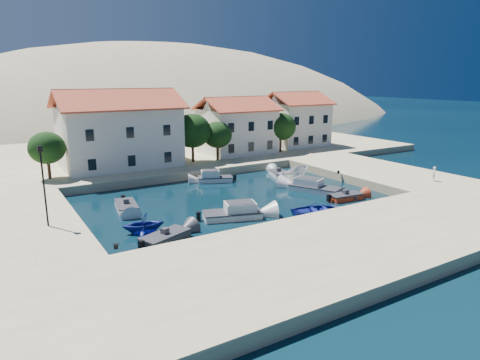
% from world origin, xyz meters
% --- Properties ---
extents(ground, '(400.00, 400.00, 0.00)m').
position_xyz_m(ground, '(0.00, 0.00, 0.00)').
color(ground, black).
rests_on(ground, ground).
extents(quay_south, '(52.00, 12.00, 1.00)m').
position_xyz_m(quay_south, '(0.00, -6.00, 0.50)').
color(quay_south, tan).
rests_on(quay_south, ground).
extents(quay_east, '(11.00, 20.00, 1.00)m').
position_xyz_m(quay_east, '(20.50, 10.00, 0.50)').
color(quay_east, tan).
rests_on(quay_east, ground).
extents(quay_west, '(8.00, 20.00, 1.00)m').
position_xyz_m(quay_west, '(-19.00, 10.00, 0.50)').
color(quay_west, tan).
rests_on(quay_west, ground).
extents(quay_north, '(80.00, 36.00, 1.00)m').
position_xyz_m(quay_north, '(2.00, 38.00, 0.50)').
color(quay_north, tan).
rests_on(quay_north, ground).
extents(hills, '(254.00, 176.00, 99.00)m').
position_xyz_m(hills, '(20.64, 123.62, -23.40)').
color(hills, tan).
rests_on(hills, ground).
extents(building_left, '(14.70, 9.45, 9.70)m').
position_xyz_m(building_left, '(-6.00, 28.00, 5.94)').
color(building_left, silver).
rests_on(building_left, quay_north).
extents(building_mid, '(10.50, 8.40, 8.30)m').
position_xyz_m(building_mid, '(12.00, 29.00, 5.22)').
color(building_mid, silver).
rests_on(building_mid, quay_north).
extents(building_right, '(9.45, 8.40, 8.80)m').
position_xyz_m(building_right, '(24.00, 30.00, 5.47)').
color(building_right, silver).
rests_on(building_right, quay_north).
extents(trees, '(37.30, 5.30, 6.45)m').
position_xyz_m(trees, '(4.51, 25.46, 4.84)').
color(trees, '#382314').
rests_on(trees, quay_north).
extents(lamppost, '(0.35, 0.25, 6.22)m').
position_xyz_m(lamppost, '(-17.50, 8.00, 4.75)').
color(lamppost, black).
rests_on(lamppost, quay_west).
extents(bollards, '(29.36, 9.56, 0.30)m').
position_xyz_m(bollards, '(2.80, 3.87, 1.15)').
color(bollards, black).
rests_on(bollards, ground).
extents(motorboat_grey_sw, '(4.35, 3.16, 1.25)m').
position_xyz_m(motorboat_grey_sw, '(-10.08, 2.75, 0.29)').
color(motorboat_grey_sw, '#333338').
rests_on(motorboat_grey_sw, ground).
extents(cabin_cruiser_south, '(5.56, 3.65, 1.60)m').
position_xyz_m(cabin_cruiser_south, '(-2.96, 4.80, 0.48)').
color(cabin_cruiser_south, silver).
rests_on(cabin_cruiser_south, ground).
extents(rowboat_south, '(5.91, 4.90, 1.06)m').
position_xyz_m(rowboat_south, '(4.33, 1.61, 0.00)').
color(rowboat_south, navy).
rests_on(rowboat_south, ground).
extents(motorboat_red_se, '(3.68, 1.88, 1.25)m').
position_xyz_m(motorboat_red_se, '(9.84, 3.91, 0.30)').
color(motorboat_red_se, maroon).
rests_on(motorboat_red_se, ground).
extents(cabin_cruiser_east, '(4.37, 5.95, 1.60)m').
position_xyz_m(cabin_cruiser_east, '(9.33, 7.97, 0.48)').
color(cabin_cruiser_east, silver).
rests_on(cabin_cruiser_east, ground).
extents(boat_east, '(5.26, 3.11, 1.91)m').
position_xyz_m(boat_east, '(10.03, 12.64, 0.00)').
color(boat_east, silver).
rests_on(boat_east, ground).
extents(motorboat_white_ne, '(2.78, 4.00, 1.25)m').
position_xyz_m(motorboat_white_ne, '(10.41, 16.09, 0.29)').
color(motorboat_white_ne, silver).
rests_on(motorboat_white_ne, ground).
extents(rowboat_west, '(3.81, 3.46, 1.74)m').
position_xyz_m(rowboat_west, '(-10.85, 5.45, 0.00)').
color(rowboat_west, navy).
rests_on(rowboat_west, ground).
extents(motorboat_white_west, '(2.41, 4.25, 1.25)m').
position_xyz_m(motorboat_white_west, '(-10.19, 12.20, 0.29)').
color(motorboat_white_west, silver).
rests_on(motorboat_white_west, ground).
extents(cabin_cruiser_north, '(4.41, 3.14, 1.60)m').
position_xyz_m(cabin_cruiser_north, '(2.12, 17.59, 0.48)').
color(cabin_cruiser_north, silver).
rests_on(cabin_cruiser_north, ground).
extents(pedestrian, '(0.70, 0.66, 1.62)m').
position_xyz_m(pedestrian, '(20.92, 1.78, 1.81)').
color(pedestrian, silver).
rests_on(pedestrian, quay_east).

